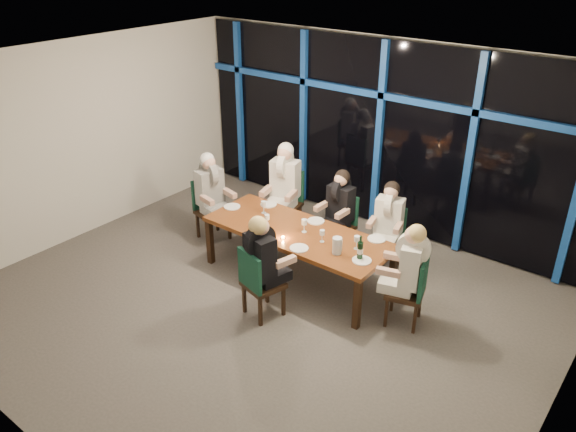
{
  "coord_description": "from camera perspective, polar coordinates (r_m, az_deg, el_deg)",
  "views": [
    {
      "loc": [
        3.98,
        -4.51,
        4.32
      ],
      "look_at": [
        0.0,
        0.6,
        1.05
      ],
      "focal_mm": 35.0,
      "sensor_mm": 36.0,
      "label": 1
    }
  ],
  "objects": [
    {
      "name": "room",
      "position": [
        6.44,
        -3.3,
        5.85
      ],
      "size": [
        7.04,
        7.0,
        3.02
      ],
      "color": "#5D5752",
      "rests_on": "ground"
    },
    {
      "name": "window_wall",
      "position": [
        8.88,
        9.46,
        8.25
      ],
      "size": [
        6.86,
        0.43,
        2.94
      ],
      "color": "black",
      "rests_on": "ground"
    },
    {
      "name": "dining_table",
      "position": [
        7.57,
        0.93,
        -1.95
      ],
      "size": [
        2.6,
        1.0,
        0.75
      ],
      "color": "brown",
      "rests_on": "ground"
    },
    {
      "name": "chair_far_left",
      "position": [
        8.86,
        -0.14,
        1.79
      ],
      "size": [
        0.58,
        0.58,
        1.03
      ],
      "rotation": [
        0.0,
        0.0,
        0.24
      ],
      "color": "black",
      "rests_on": "ground"
    },
    {
      "name": "chair_far_mid",
      "position": [
        8.36,
        5.45,
        -0.5
      ],
      "size": [
        0.43,
        0.43,
        0.9
      ],
      "rotation": [
        0.0,
        0.0,
        -0.03
      ],
      "color": "black",
      "rests_on": "ground"
    },
    {
      "name": "chair_far_right",
      "position": [
        8.07,
        10.15,
        -1.86
      ],
      "size": [
        0.51,
        0.51,
        0.91
      ],
      "rotation": [
        0.0,
        0.0,
        0.23
      ],
      "color": "black",
      "rests_on": "ground"
    },
    {
      "name": "chair_end_left",
      "position": [
        8.8,
        -7.99,
        1.07
      ],
      "size": [
        0.53,
        0.53,
        0.96
      ],
      "rotation": [
        0.0,
        0.0,
        1.35
      ],
      "color": "black",
      "rests_on": "ground"
    },
    {
      "name": "chair_end_right",
      "position": [
        6.94,
        12.54,
        -7.13
      ],
      "size": [
        0.53,
        0.53,
        0.93
      ],
      "rotation": [
        0.0,
        0.0,
        4.99
      ],
      "color": "black",
      "rests_on": "ground"
    },
    {
      "name": "chair_near_mid",
      "position": [
        6.9,
        -3.1,
        -6.55
      ],
      "size": [
        0.54,
        0.54,
        0.95
      ],
      "rotation": [
        0.0,
        0.0,
        2.89
      ],
      "color": "black",
      "rests_on": "ground"
    },
    {
      "name": "diner_far_left",
      "position": [
        8.62,
        -0.38,
        4.02
      ],
      "size": [
        0.58,
        0.69,
        1.0
      ],
      "rotation": [
        0.0,
        0.0,
        0.24
      ],
      "color": "white",
      "rests_on": "ground"
    },
    {
      "name": "diner_far_mid",
      "position": [
        8.14,
        5.25,
        1.56
      ],
      "size": [
        0.45,
        0.57,
        0.88
      ],
      "rotation": [
        0.0,
        0.0,
        -0.03
      ],
      "color": "black",
      "rests_on": "ground"
    },
    {
      "name": "diner_far_right",
      "position": [
        7.84,
        10.21,
        0.21
      ],
      "size": [
        0.51,
        0.61,
        0.88
      ],
      "rotation": [
        0.0,
        0.0,
        0.23
      ],
      "color": "white",
      "rests_on": "ground"
    },
    {
      "name": "diner_end_left",
      "position": [
        8.58,
        -7.86,
        3.18
      ],
      "size": [
        0.64,
        0.54,
        0.94
      ],
      "rotation": [
        0.0,
        0.0,
        1.35
      ],
      "color": "black",
      "rests_on": "ground"
    },
    {
      "name": "diner_end_right",
      "position": [
        6.76,
        12.2,
        -4.4
      ],
      "size": [
        0.63,
        0.54,
        0.91
      ],
      "rotation": [
        0.0,
        0.0,
        4.99
      ],
      "color": "white",
      "rests_on": "ground"
    },
    {
      "name": "diner_near_mid",
      "position": [
        6.74,
        -2.62,
        -3.64
      ],
      "size": [
        0.54,
        0.64,
        0.93
      ],
      "rotation": [
        0.0,
        0.0,
        2.89
      ],
      "color": "black",
      "rests_on": "ground"
    },
    {
      "name": "plate_far_left",
      "position": [
        8.25,
        -1.99,
        1.19
      ],
      "size": [
        0.24,
        0.24,
        0.01
      ],
      "primitive_type": "cylinder",
      "color": "white",
      "rests_on": "dining_table"
    },
    {
      "name": "plate_far_mid",
      "position": [
        7.78,
        2.84,
        -0.51
      ],
      "size": [
        0.24,
        0.24,
        0.01
      ],
      "primitive_type": "cylinder",
      "color": "white",
      "rests_on": "dining_table"
    },
    {
      "name": "plate_far_right",
      "position": [
        7.41,
        8.99,
        -2.32
      ],
      "size": [
        0.24,
        0.24,
        0.01
      ],
      "primitive_type": "cylinder",
      "color": "white",
      "rests_on": "dining_table"
    },
    {
      "name": "plate_end_left",
      "position": [
        8.21,
        -5.7,
        0.95
      ],
      "size": [
        0.24,
        0.24,
        0.01
      ],
      "primitive_type": "cylinder",
      "color": "white",
      "rests_on": "dining_table"
    },
    {
      "name": "plate_end_right",
      "position": [
        6.91,
        7.5,
        -4.5
      ],
      "size": [
        0.24,
        0.24,
        0.01
      ],
      "primitive_type": "cylinder",
      "color": "white",
      "rests_on": "dining_table"
    },
    {
      "name": "plate_near_mid",
      "position": [
        7.11,
        1.13,
        -3.29
      ],
      "size": [
        0.24,
        0.24,
        0.01
      ],
      "primitive_type": "cylinder",
      "color": "white",
      "rests_on": "dining_table"
    },
    {
      "name": "wine_bottle",
      "position": [
        6.89,
        7.34,
        -3.47
      ],
      "size": [
        0.07,
        0.07,
        0.32
      ],
      "rotation": [
        0.0,
        0.0,
        0.36
      ],
      "color": "black",
      "rests_on": "dining_table"
    },
    {
      "name": "water_pitcher",
      "position": [
        6.99,
        5.01,
        -3.01
      ],
      "size": [
        0.14,
        0.12,
        0.22
      ],
      "rotation": [
        0.0,
        0.0,
        -0.26
      ],
      "color": "silver",
      "rests_on": "dining_table"
    },
    {
      "name": "tea_light",
      "position": [
        7.34,
        -0.52,
        -2.2
      ],
      "size": [
        0.05,
        0.05,
        0.03
      ],
      "primitive_type": "cylinder",
      "color": "#FFA24C",
      "rests_on": "dining_table"
    },
    {
      "name": "wine_glass_a",
      "position": [
        7.59,
        -2.14,
        -0.19
      ],
      "size": [
        0.07,
        0.07,
        0.18
      ],
      "color": "silver",
      "rests_on": "dining_table"
    },
    {
      "name": "wine_glass_b",
      "position": [
        7.44,
        1.66,
        -0.71
      ],
      "size": [
        0.07,
        0.07,
        0.19
      ],
      "color": "silver",
      "rests_on": "dining_table"
    },
    {
      "name": "wine_glass_c",
      "position": [
        7.22,
        3.49,
        -1.77
      ],
      "size": [
        0.07,
        0.07,
        0.17
      ],
      "color": "silver",
      "rests_on": "dining_table"
    },
    {
      "name": "wine_glass_d",
      "position": [
        7.96,
        -2.49,
        1.17
      ],
      "size": [
        0.07,
        0.07,
        0.18
      ],
      "color": "silver",
      "rests_on": "dining_table"
    },
    {
      "name": "wine_glass_e",
      "position": [
        7.1,
        7.01,
        -2.39
      ],
      "size": [
        0.07,
        0.07,
        0.18
      ],
      "color": "white",
      "rests_on": "dining_table"
    }
  ]
}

